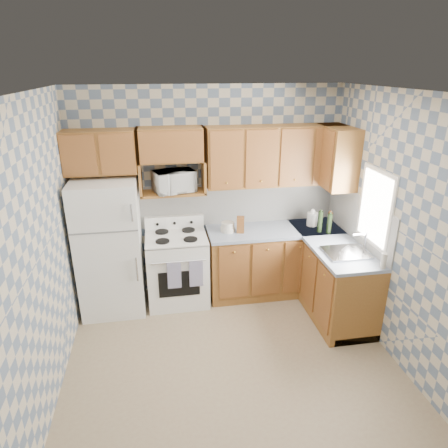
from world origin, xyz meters
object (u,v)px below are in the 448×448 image
Objects in this scene: refrigerator at (110,247)px; stove_body at (177,269)px; electric_kettle at (312,219)px; microwave at (174,181)px.

refrigerator reaches higher than stove_body.
refrigerator is 2.62m from electric_kettle.
electric_kettle is (2.61, 0.07, 0.17)m from refrigerator.
microwave reaches higher than electric_kettle.
refrigerator is 0.89m from stove_body.
electric_kettle reaches higher than stove_body.
refrigerator is 3.50× the size of microwave.
stove_body is 5.09× the size of electric_kettle.
microwave reaches higher than stove_body.
microwave is (0.01, 0.15, 1.13)m from stove_body.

